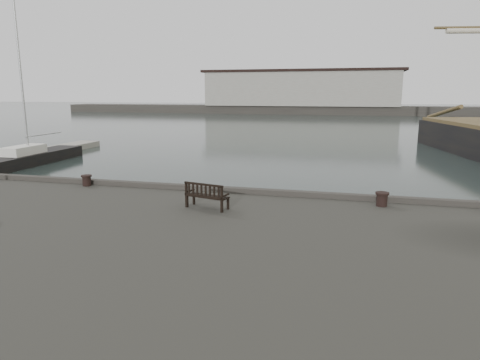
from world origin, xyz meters
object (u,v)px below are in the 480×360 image
object	(u,v)px
bench	(207,200)
bollard_left	(87,180)
yacht_c	(34,160)
bollard_right	(382,199)

from	to	relation	value
bench	bollard_left	xyz separation A→B (m)	(-5.55, 1.95, -0.04)
yacht_c	bollard_left	bearing A→B (deg)	-45.20
bollard_right	bench	bearing A→B (deg)	-162.40
yacht_c	bollard_right	bearing A→B (deg)	-29.37
bollard_left	yacht_c	distance (m)	17.54
bench	bollard_right	xyz separation A→B (m)	(5.25, 1.67, -0.03)
bench	bollard_left	bearing A→B (deg)	174.15
bench	bollard_left	size ratio (longest dim) A/B	3.48
bench	bollard_right	distance (m)	5.51
bench	yacht_c	world-z (taller)	yacht_c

